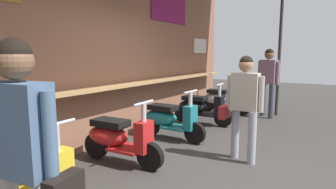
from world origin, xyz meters
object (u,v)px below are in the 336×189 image
object	(u,v)px
scooter_red	(117,138)
scooter_teal	(168,119)
shopper_browsing	(22,144)
scooter_silver	(222,99)
scooter_yellow	(28,170)
shopper_with_handbag	(268,75)
scooter_black	(199,108)
shopper_passing	(244,99)

from	to	relation	value
scooter_red	scooter_teal	xyz separation A→B (m)	(1.43, 0.00, 0.00)
shopper_browsing	scooter_silver	bearing A→B (deg)	1.08
scooter_yellow	shopper_with_handbag	world-z (taller)	shopper_with_handbag
scooter_red	shopper_browsing	distance (m)	2.42
scooter_black	shopper_browsing	world-z (taller)	shopper_browsing
scooter_silver	shopper_with_handbag	xyz separation A→B (m)	(0.18, -1.15, 0.69)
scooter_teal	scooter_silver	world-z (taller)	same
scooter_yellow	scooter_teal	bearing A→B (deg)	87.43
scooter_yellow	shopper_with_handbag	xyz separation A→B (m)	(5.80, -1.15, 0.69)
shopper_with_handbag	shopper_passing	size ratio (longest dim) A/B	1.10
scooter_teal	scooter_silver	distance (m)	2.79
scooter_teal	shopper_browsing	distance (m)	3.71
scooter_silver	scooter_black	bearing A→B (deg)	-91.59
scooter_yellow	scooter_silver	bearing A→B (deg)	87.43
shopper_browsing	shopper_passing	distance (m)	3.17
scooter_black	shopper_with_handbag	size ratio (longest dim) A/B	0.80
shopper_with_handbag	shopper_browsing	size ratio (longest dim) A/B	1.02
scooter_red	scooter_black	world-z (taller)	same
scooter_black	scooter_silver	xyz separation A→B (m)	(1.42, 0.00, 0.00)
shopper_browsing	shopper_with_handbag	bearing A→B (deg)	-9.31
scooter_yellow	shopper_passing	bearing A→B (deg)	55.45
scooter_black	shopper_with_handbag	xyz separation A→B (m)	(1.60, -1.15, 0.69)
scooter_teal	shopper_with_handbag	world-z (taller)	shopper_with_handbag
shopper_with_handbag	scooter_silver	bearing A→B (deg)	-63.26
scooter_yellow	shopper_with_handbag	distance (m)	5.96
scooter_yellow	shopper_browsing	world-z (taller)	shopper_browsing
shopper_passing	shopper_browsing	bearing A→B (deg)	-8.28
scooter_yellow	scooter_teal	size ratio (longest dim) A/B	1.00
scooter_red	shopper_passing	xyz separation A→B (m)	(1.08, -1.55, 0.57)
shopper_passing	shopper_with_handbag	bearing A→B (deg)	-173.21
shopper_browsing	shopper_passing	size ratio (longest dim) A/B	1.08
scooter_teal	shopper_with_handbag	bearing A→B (deg)	70.07
scooter_teal	scooter_silver	size ratio (longest dim) A/B	1.00
scooter_red	scooter_teal	distance (m)	1.43
scooter_yellow	shopper_passing	xyz separation A→B (m)	(2.48, -1.55, 0.57)
scooter_red	scooter_black	xyz separation A→B (m)	(2.80, 0.00, 0.00)
shopper_with_handbag	shopper_browsing	xyz separation A→B (m)	(-6.46, 0.06, -0.03)
scooter_yellow	scooter_silver	world-z (taller)	same
scooter_yellow	scooter_red	xyz separation A→B (m)	(1.40, -0.00, 0.00)
scooter_silver	shopper_passing	xyz separation A→B (m)	(-3.15, -1.55, 0.57)
scooter_red	shopper_browsing	world-z (taller)	shopper_browsing
scooter_yellow	scooter_black	world-z (taller)	same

